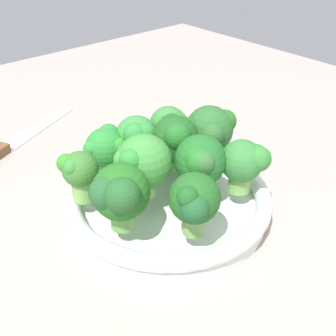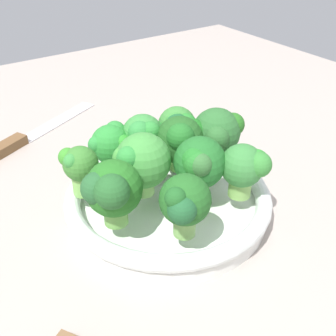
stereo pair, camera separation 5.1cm
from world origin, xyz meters
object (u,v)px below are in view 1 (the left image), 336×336
bowl (168,200)px  broccoli_floret_1 (200,162)px  broccoli_floret_8 (177,138)px  broccoli_floret_9 (106,147)px  broccoli_floret_2 (141,162)px  broccoli_floret_6 (194,201)px  knife (5,148)px  broccoli_floret_10 (170,126)px  broccoli_floret_3 (245,162)px  broccoli_floret_5 (211,130)px  broccoli_floret_4 (137,137)px  broccoli_floret_0 (120,194)px  broccoli_floret_7 (79,172)px

bowl → broccoli_floret_1: size_ratio=3.39×
broccoli_floret_8 → broccoli_floret_9: (5.40, 7.24, -0.94)cm
broccoli_floret_2 → broccoli_floret_6: (-9.09, 0.43, -0.19)cm
knife → broccoli_floret_10: bearing=-144.5°
broccoli_floret_3 → broccoli_floret_6: broccoli_floret_6 is taller
broccoli_floret_5 → knife: 32.96cm
broccoli_floret_4 → broccoli_floret_5: bearing=-122.8°
bowl → broccoli_floret_6: 10.63cm
broccoli_floret_0 → broccoli_floret_1: broccoli_floret_0 is taller
broccoli_floret_4 → broccoli_floret_6: size_ratio=0.93×
broccoli_floret_2 → broccoli_floret_10: bearing=-58.7°
broccoli_floret_7 → broccoli_floret_9: (3.15, -5.81, -0.33)cm
broccoli_floret_5 → broccoli_floret_10: broccoli_floret_5 is taller
bowl → broccoli_floret_3: (-6.19, -6.55, 5.81)cm
broccoli_floret_1 → broccoli_floret_9: size_ratio=1.26×
broccoli_floret_4 → broccoli_floret_10: bearing=-91.7°
broccoli_floret_1 → knife: broccoli_floret_1 is taller
broccoli_floret_10 → knife: (21.53, 15.33, -6.85)cm
broccoli_floret_2 → broccoli_floret_8: size_ratio=1.07×
broccoli_floret_2 → broccoli_floret_3: (-7.33, -9.64, -0.49)cm
broccoli_floret_2 → broccoli_floret_8: bearing=-75.9°
broccoli_floret_4 → broccoli_floret_9: (1.28, 4.07, -0.55)cm
broccoli_floret_5 → broccoli_floret_10: 5.77cm
broccoli_floret_7 → knife: (23.23, 0.02, -6.82)cm
broccoli_floret_4 → broccoli_floret_9: 4.30cm
broccoli_floret_4 → broccoli_floret_8: broccoli_floret_8 is taller
broccoli_floret_0 → broccoli_floret_8: broccoli_floret_0 is taller
broccoli_floret_1 → broccoli_floret_10: bearing=-23.7°
broccoli_floret_0 → broccoli_floret_7: size_ratio=1.24×
broccoli_floret_1 → broccoli_floret_2: (4.35, 5.06, 0.00)cm
broccoli_floret_2 → broccoli_floret_6: size_ratio=1.09×
broccoli_floret_3 → broccoli_floret_6: size_ratio=0.93×
broccoli_floret_0 → broccoli_floret_1: 10.67cm
bowl → knife: 29.83cm
broccoli_floret_2 → knife: broccoli_floret_2 is taller
broccoli_floret_0 → broccoli_floret_7: broccoli_floret_0 is taller
broccoli_floret_1 → broccoli_floret_6: size_ratio=1.05×
bowl → broccoli_floret_5: broccoli_floret_5 is taller
broccoli_floret_3 → broccoli_floret_8: size_ratio=0.92×
broccoli_floret_4 → knife: size_ratio=0.27×
broccoli_floret_2 → broccoli_floret_9: (7.21, 0.01, -1.11)cm
broccoli_floret_0 → broccoli_floret_2: size_ratio=0.98×
broccoli_floret_6 → bowl: bearing=-23.8°
broccoli_floret_1 → broccoli_floret_3: size_ratio=1.12×
broccoli_floret_9 → broccoli_floret_10: size_ratio=0.93×
broccoli_floret_5 → broccoli_floret_9: 13.87cm
broccoli_floret_1 → knife: bearing=19.0°
bowl → broccoli_floret_0: 11.09cm
broccoli_floret_1 → broccoli_floret_7: 13.77cm
broccoli_floret_9 → broccoli_floret_10: bearing=-98.6°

